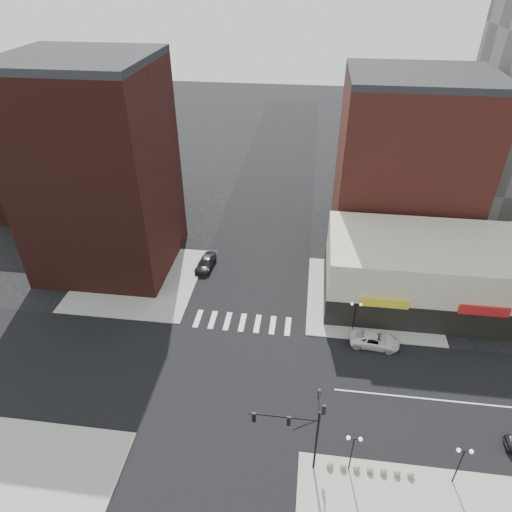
{
  "coord_description": "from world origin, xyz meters",
  "views": [
    {
      "loc": [
        6.32,
        -29.67,
        34.55
      ],
      "look_at": [
        1.8,
        5.38,
        11.0
      ],
      "focal_mm": 32.0,
      "sensor_mm": 36.0,
      "label": 1
    }
  ],
  "objects_px": {
    "street_lamp_se_b": "(462,457)",
    "white_suv": "(375,340)",
    "street_lamp_ne": "(355,310)",
    "traffic_signal": "(305,424)",
    "street_lamp_se_a": "(353,445)",
    "dark_sedan_north": "(206,263)"
  },
  "relations": [
    {
      "from": "traffic_signal",
      "to": "white_suv",
      "type": "relative_size",
      "value": 1.51
    },
    {
      "from": "traffic_signal",
      "to": "street_lamp_se_b",
      "type": "xyz_separation_m",
      "value": [
        11.76,
        -0.17,
        -1.67
      ]
    },
    {
      "from": "traffic_signal",
      "to": "white_suv",
      "type": "distance_m",
      "value": 16.5
    },
    {
      "from": "traffic_signal",
      "to": "white_suv",
      "type": "bearing_deg",
      "value": 64.04
    },
    {
      "from": "street_lamp_se_b",
      "to": "street_lamp_se_a",
      "type": "bearing_deg",
      "value": 180.0
    },
    {
      "from": "traffic_signal",
      "to": "street_lamp_se_a",
      "type": "relative_size",
      "value": 1.87
    },
    {
      "from": "traffic_signal",
      "to": "street_lamp_se_a",
      "type": "bearing_deg",
      "value": -2.57
    },
    {
      "from": "white_suv",
      "to": "street_lamp_se_b",
      "type": "bearing_deg",
      "value": -157.35
    },
    {
      "from": "traffic_signal",
      "to": "street_lamp_ne",
      "type": "distance_m",
      "value": 16.62
    },
    {
      "from": "street_lamp_se_b",
      "to": "white_suv",
      "type": "xyz_separation_m",
      "value": [
        -4.79,
        14.5,
        -2.58
      ]
    },
    {
      "from": "street_lamp_se_a",
      "to": "dark_sedan_north",
      "type": "height_order",
      "value": "street_lamp_se_a"
    },
    {
      "from": "traffic_signal",
      "to": "street_lamp_ne",
      "type": "relative_size",
      "value": 1.87
    },
    {
      "from": "traffic_signal",
      "to": "street_lamp_ne",
      "type": "bearing_deg",
      "value": 73.25
    },
    {
      "from": "street_lamp_se_b",
      "to": "white_suv",
      "type": "relative_size",
      "value": 0.81
    },
    {
      "from": "traffic_signal",
      "to": "street_lamp_se_b",
      "type": "relative_size",
      "value": 1.87
    },
    {
      "from": "traffic_signal",
      "to": "street_lamp_ne",
      "type": "xyz_separation_m",
      "value": [
        4.76,
        15.83,
        -1.67
      ]
    },
    {
      "from": "street_lamp_ne",
      "to": "white_suv",
      "type": "distance_m",
      "value": 3.71
    },
    {
      "from": "street_lamp_se_a",
      "to": "street_lamp_se_b",
      "type": "xyz_separation_m",
      "value": [
        8.0,
        0.0,
        0.0
      ]
    },
    {
      "from": "street_lamp_se_b",
      "to": "dark_sedan_north",
      "type": "relative_size",
      "value": 0.88
    },
    {
      "from": "traffic_signal",
      "to": "street_lamp_se_b",
      "type": "height_order",
      "value": "traffic_signal"
    },
    {
      "from": "street_lamp_se_b",
      "to": "dark_sedan_north",
      "type": "distance_m",
      "value": 36.67
    },
    {
      "from": "street_lamp_ne",
      "to": "dark_sedan_north",
      "type": "bearing_deg",
      "value": 151.08
    }
  ]
}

